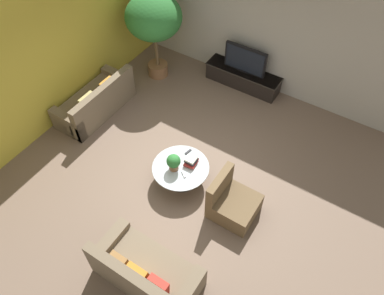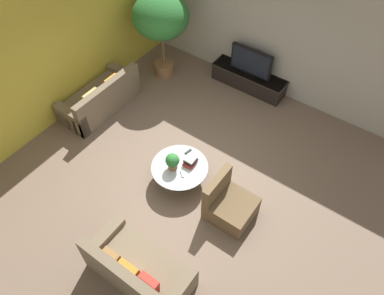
% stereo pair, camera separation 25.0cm
% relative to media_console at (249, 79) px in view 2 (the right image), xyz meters
% --- Properties ---
extents(ground_plane, '(24.00, 24.00, 0.00)m').
position_rel_media_console_xyz_m(ground_plane, '(0.28, -2.94, -0.23)').
color(ground_plane, brown).
extents(back_wall_stone, '(7.40, 0.12, 3.00)m').
position_rel_media_console_xyz_m(back_wall_stone, '(0.28, 0.32, 1.27)').
color(back_wall_stone, '#A39E93').
rests_on(back_wall_stone, ground).
extents(side_wall_left, '(0.12, 7.40, 3.00)m').
position_rel_media_console_xyz_m(side_wall_left, '(-2.98, -2.74, 1.27)').
color(side_wall_left, gold).
rests_on(side_wall_left, ground).
extents(media_console, '(1.85, 0.50, 0.44)m').
position_rel_media_console_xyz_m(media_console, '(0.00, 0.00, 0.00)').
color(media_console, black).
rests_on(media_console, ground).
extents(television, '(1.04, 0.13, 0.65)m').
position_rel_media_console_xyz_m(television, '(0.00, -0.00, 0.53)').
color(television, black).
rests_on(television, media_console).
extents(coffee_table, '(1.09, 1.09, 0.41)m').
position_rel_media_console_xyz_m(coffee_table, '(0.32, -3.20, 0.06)').
color(coffee_table, black).
rests_on(coffee_table, ground).
extents(couch_by_wall, '(0.84, 1.88, 0.84)m').
position_rel_media_console_xyz_m(couch_by_wall, '(-2.37, -2.62, 0.06)').
color(couch_by_wall, brown).
rests_on(couch_by_wall, ground).
extents(couch_near_entry, '(1.71, 0.84, 0.84)m').
position_rel_media_console_xyz_m(couch_near_entry, '(0.96, -5.16, 0.06)').
color(couch_near_entry, brown).
rests_on(couch_near_entry, ground).
extents(armchair_wicker, '(0.80, 0.76, 0.86)m').
position_rel_media_console_xyz_m(armchair_wicker, '(1.49, -3.28, 0.04)').
color(armchair_wicker, brown).
rests_on(armchair_wicker, ground).
extents(potted_palm_tall, '(1.29, 1.29, 2.10)m').
position_rel_media_console_xyz_m(potted_palm_tall, '(-1.99, -0.77, 1.31)').
color(potted_palm_tall, brown).
rests_on(potted_palm_tall, ground).
extents(potted_plant_tabletop, '(0.26, 0.26, 0.36)m').
position_rel_media_console_xyz_m(potted_plant_tabletop, '(0.23, -3.29, 0.38)').
color(potted_plant_tabletop, brown).
rests_on(potted_plant_tabletop, coffee_table).
extents(book_stack, '(0.25, 0.30, 0.15)m').
position_rel_media_console_xyz_m(book_stack, '(0.44, -3.01, 0.26)').
color(book_stack, gold).
rests_on(book_stack, coffee_table).
extents(remote_black, '(0.07, 0.16, 0.02)m').
position_rel_media_console_xyz_m(remote_black, '(0.24, -2.81, 0.19)').
color(remote_black, black).
rests_on(remote_black, coffee_table).
extents(remote_silver, '(0.15, 0.13, 0.02)m').
position_rel_media_console_xyz_m(remote_silver, '(0.47, -3.32, 0.19)').
color(remote_silver, gray).
rests_on(remote_silver, coffee_table).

